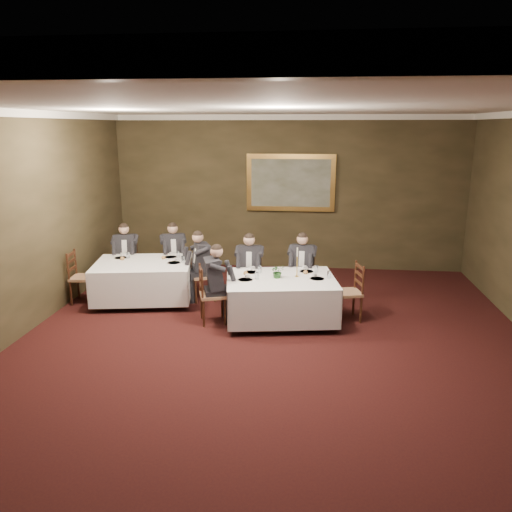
% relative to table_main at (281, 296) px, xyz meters
% --- Properties ---
extents(ground, '(10.00, 10.00, 0.00)m').
position_rel_table_main_xyz_m(ground, '(-0.05, -1.58, -0.45)').
color(ground, black).
rests_on(ground, ground).
extents(ceiling, '(8.00, 10.00, 0.10)m').
position_rel_table_main_xyz_m(ceiling, '(-0.05, -1.58, 3.05)').
color(ceiling, silver).
rests_on(ceiling, back_wall).
extents(back_wall, '(8.00, 0.10, 3.50)m').
position_rel_table_main_xyz_m(back_wall, '(-0.05, 3.42, 1.30)').
color(back_wall, '#2D2716').
rests_on(back_wall, ground).
extents(crown_molding, '(8.00, 10.00, 0.12)m').
position_rel_table_main_xyz_m(crown_molding, '(-0.05, -1.58, 2.99)').
color(crown_molding, white).
rests_on(crown_molding, back_wall).
extents(table_main, '(2.04, 1.67, 0.67)m').
position_rel_table_main_xyz_m(table_main, '(0.00, 0.00, 0.00)').
color(table_main, black).
rests_on(table_main, ground).
extents(table_second, '(2.00, 1.65, 0.67)m').
position_rel_table_main_xyz_m(table_second, '(-2.65, 0.72, -0.00)').
color(table_second, black).
rests_on(table_second, ground).
extents(chair_main_backleft, '(0.45, 0.43, 1.00)m').
position_rel_table_main_xyz_m(chair_main_backleft, '(-0.64, 0.86, -0.17)').
color(chair_main_backleft, '#916A49').
rests_on(chair_main_backleft, ground).
extents(diner_main_backleft, '(0.43, 0.49, 1.35)m').
position_rel_table_main_xyz_m(diner_main_backleft, '(-0.64, 0.84, 0.06)').
color(diner_main_backleft, black).
rests_on(diner_main_backleft, chair_main_backleft).
extents(chair_main_backright, '(0.48, 0.46, 1.00)m').
position_rel_table_main_xyz_m(chair_main_backright, '(0.34, 1.01, -0.17)').
color(chair_main_backright, '#916A49').
rests_on(chair_main_backright, ground).
extents(diner_main_backright, '(0.45, 0.52, 1.35)m').
position_rel_table_main_xyz_m(diner_main_backright, '(0.34, 1.00, 0.06)').
color(diner_main_backright, black).
rests_on(diner_main_backright, chair_main_backright).
extents(chair_main_endleft, '(0.53, 0.55, 1.00)m').
position_rel_table_main_xyz_m(chair_main_endleft, '(-1.15, -0.19, -0.17)').
color(chair_main_endleft, '#916A49').
rests_on(chair_main_endleft, ground).
extents(diner_main_endleft, '(0.58, 0.53, 1.35)m').
position_rel_table_main_xyz_m(diner_main_endleft, '(-1.14, -0.18, 0.06)').
color(diner_main_endleft, black).
rests_on(diner_main_endleft, chair_main_endleft).
extents(chair_main_endright, '(0.52, 0.53, 1.00)m').
position_rel_table_main_xyz_m(chair_main_endright, '(1.15, 0.19, -0.17)').
color(chair_main_endright, '#916A49').
rests_on(chair_main_endright, ground).
extents(chair_sec_backleft, '(0.51, 0.50, 1.00)m').
position_rel_table_main_xyz_m(chair_sec_backleft, '(-3.28, 1.54, -0.17)').
color(chair_sec_backleft, '#916A49').
rests_on(chair_sec_backleft, ground).
extents(diner_sec_backleft, '(0.48, 0.55, 1.35)m').
position_rel_table_main_xyz_m(diner_sec_backleft, '(-3.28, 1.53, 0.06)').
color(diner_sec_backleft, black).
rests_on(diner_sec_backleft, chair_sec_backleft).
extents(chair_sec_backright, '(0.56, 0.54, 1.00)m').
position_rel_table_main_xyz_m(chair_sec_backright, '(-2.33, 1.71, -0.17)').
color(chair_sec_backright, '#916A49').
rests_on(chair_sec_backright, ground).
extents(diner_sec_backright, '(0.54, 0.59, 1.35)m').
position_rel_table_main_xyz_m(diner_sec_backright, '(-2.33, 1.70, 0.06)').
color(diner_sec_backright, black).
rests_on(diner_sec_backright, chair_sec_backright).
extents(chair_sec_endright, '(0.56, 0.57, 1.00)m').
position_rel_table_main_xyz_m(chair_sec_endright, '(-1.53, 0.91, -0.17)').
color(chair_sec_endright, '#916A49').
rests_on(chair_sec_endright, ground).
extents(diner_sec_endright, '(0.60, 0.56, 1.35)m').
position_rel_table_main_xyz_m(diner_sec_endright, '(-1.54, 0.91, 0.06)').
color(diner_sec_endright, black).
rests_on(diner_sec_endright, chair_sec_endright).
extents(chair_sec_endleft, '(0.46, 0.48, 1.00)m').
position_rel_table_main_xyz_m(chair_sec_endleft, '(-3.77, 0.53, -0.17)').
color(chair_sec_endleft, '#916A49').
rests_on(chair_sec_endleft, ground).
extents(centerpiece, '(0.28, 0.27, 0.25)m').
position_rel_table_main_xyz_m(centerpiece, '(-0.06, 0.02, 0.44)').
color(centerpiece, '#2D5926').
rests_on(centerpiece, table_main).
extents(candlestick, '(0.08, 0.08, 0.52)m').
position_rel_table_main_xyz_m(candlestick, '(0.26, 0.13, 0.51)').
color(candlestick, gold).
rests_on(candlestick, table_main).
extents(place_setting_table_main, '(0.33, 0.31, 0.14)m').
position_rel_table_main_xyz_m(place_setting_table_main, '(-0.50, 0.33, 0.35)').
color(place_setting_table_main, white).
rests_on(place_setting_table_main, table_main).
extents(place_setting_table_second, '(0.33, 0.31, 0.14)m').
position_rel_table_main_xyz_m(place_setting_table_second, '(-3.14, 1.03, 0.35)').
color(place_setting_table_second, white).
rests_on(place_setting_table_second, table_second).
extents(painting, '(2.01, 0.09, 1.29)m').
position_rel_table_main_xyz_m(painting, '(0.00, 3.35, 1.55)').
color(painting, gold).
rests_on(painting, back_wall).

